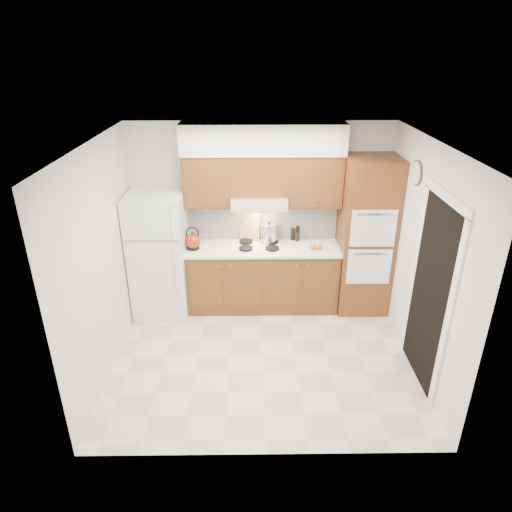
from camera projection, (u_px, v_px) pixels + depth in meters
The scene contains 26 objects.
floor at pixel (262, 355), 5.65m from camera, with size 3.60×3.60×0.00m, color beige.
ceiling at pixel (264, 144), 4.55m from camera, with size 3.60×3.60×0.00m, color white.
wall_back at pixel (260, 215), 6.46m from camera, with size 3.60×0.02×2.60m, color silver.
wall_left at pixel (102, 262), 5.08m from camera, with size 0.02×3.00×2.60m, color silver.
wall_right at pixel (423, 260), 5.12m from camera, with size 0.02×3.00×2.60m, color silver.
fridge at pixel (159, 254), 6.30m from camera, with size 0.75×0.72×1.72m, color white.
base_cabinets at pixel (262, 278), 6.55m from camera, with size 2.11×0.60×0.90m, color brown.
countertop at pixel (263, 248), 6.34m from camera, with size 2.13×0.62×0.04m, color white.
backsplash at pixel (262, 221), 6.48m from camera, with size 2.11×0.03×0.56m, color white.
oven_cabinet at pixel (365, 236), 6.26m from camera, with size 0.70×0.65×2.20m, color brown.
upper_cab_left at pixel (207, 181), 6.07m from camera, with size 0.63×0.33×0.70m, color brown.
upper_cab_right at pixel (314, 180), 6.08m from camera, with size 0.73×0.33×0.70m, color brown.
range_hood at pixel (259, 201), 6.14m from camera, with size 0.75×0.45×0.15m, color silver.
upper_cab_over_hood at pixel (259, 175), 6.04m from camera, with size 0.75×0.33×0.55m, color brown.
soffit at pixel (263, 139), 5.83m from camera, with size 2.13×0.36×0.40m, color silver.
cooktop at pixel (259, 246), 6.34m from camera, with size 0.74×0.50×0.01m, color white.
doorway at pixel (430, 295), 4.91m from camera, with size 0.02×0.90×2.10m, color black.
wall_clock at pixel (417, 173), 5.26m from camera, with size 0.30×0.30×0.02m, color #3F3833.
kettle at pixel (193, 241), 6.22m from camera, with size 0.22×0.22×0.22m, color maroon.
cutting_board at pixel (250, 227), 6.48m from camera, with size 0.28×0.02×0.38m, color tan.
stock_pot at pixel (269, 232), 6.42m from camera, with size 0.23×0.23×0.24m, color silver.
condiment_a at pixel (298, 233), 6.53m from camera, with size 0.06×0.06×0.21m, color black.
condiment_b at pixel (292, 234), 6.53m from camera, with size 0.06×0.06×0.18m, color black.
condiment_c at pixel (297, 236), 6.49m from camera, with size 0.05×0.05×0.14m, color black.
orange_near at pixel (319, 247), 6.25m from camera, with size 0.08×0.08×0.08m, color #FF530D.
orange_far at pixel (313, 247), 6.24m from camera, with size 0.09×0.09×0.09m, color orange.
Camera 1 is at (-0.14, -4.59, 3.51)m, focal length 32.00 mm.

